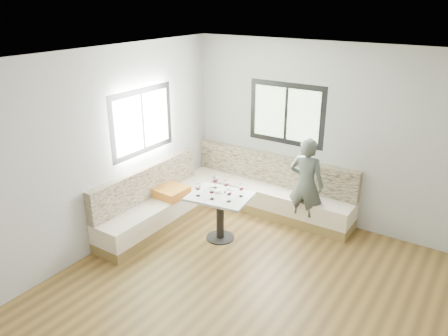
# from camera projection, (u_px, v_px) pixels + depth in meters

# --- Properties ---
(room) EXTENTS (5.01, 5.01, 2.81)m
(room) POSITION_uv_depth(u_px,v_px,m) (256.00, 193.00, 4.70)
(room) COLOR brown
(room) RESTS_ON ground
(banquette) EXTENTS (2.90, 2.80, 0.95)m
(banquette) POSITION_uv_depth(u_px,v_px,m) (220.00, 198.00, 7.08)
(banquette) COLOR olive
(banquette) RESTS_ON ground
(table) EXTENTS (0.95, 0.79, 0.71)m
(table) POSITION_uv_depth(u_px,v_px,m) (220.00, 206.00, 6.36)
(table) COLOR black
(table) RESTS_ON ground
(person) EXTENTS (0.55, 0.38, 1.48)m
(person) POSITION_uv_depth(u_px,v_px,m) (306.00, 184.00, 6.59)
(person) COLOR #48514A
(person) RESTS_ON ground
(olive_ramekin) EXTENTS (0.10, 0.10, 0.04)m
(olive_ramekin) POSITION_uv_depth(u_px,v_px,m) (218.00, 191.00, 6.37)
(olive_ramekin) COLOR white
(olive_ramekin) RESTS_ON table
(wine_glass_a) EXTENTS (0.09, 0.09, 0.19)m
(wine_glass_a) POSITION_uv_depth(u_px,v_px,m) (198.00, 187.00, 6.22)
(wine_glass_a) COLOR white
(wine_glass_a) RESTS_ON table
(wine_glass_b) EXTENTS (0.09, 0.09, 0.19)m
(wine_glass_b) POSITION_uv_depth(u_px,v_px,m) (212.00, 191.00, 6.12)
(wine_glass_b) COLOR white
(wine_glass_b) RESTS_ON table
(wine_glass_c) EXTENTS (0.09, 0.09, 0.19)m
(wine_glass_c) POSITION_uv_depth(u_px,v_px,m) (229.00, 193.00, 6.05)
(wine_glass_c) COLOR white
(wine_glass_c) RESTS_ON table
(wine_glass_d) EXTENTS (0.09, 0.09, 0.19)m
(wine_glass_d) POSITION_uv_depth(u_px,v_px,m) (226.00, 184.00, 6.34)
(wine_glass_d) COLOR white
(wine_glass_d) RESTS_ON table
(wine_glass_e) EXTENTS (0.09, 0.09, 0.19)m
(wine_glass_e) POSITION_uv_depth(u_px,v_px,m) (241.00, 188.00, 6.21)
(wine_glass_e) COLOR white
(wine_glass_e) RESTS_ON table
(wine_glass_f) EXTENTS (0.09, 0.09, 0.19)m
(wine_glass_f) POSITION_uv_depth(u_px,v_px,m) (215.00, 179.00, 6.49)
(wine_glass_f) COLOR white
(wine_glass_f) RESTS_ON table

